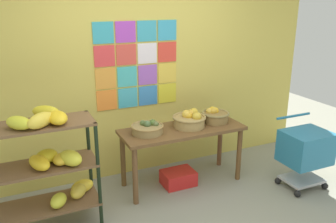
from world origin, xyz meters
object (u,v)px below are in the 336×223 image
object	(u,v)px
display_table	(182,136)
shopping_cart	(305,150)
banana_shelf_unit	(51,159)
fruit_basket_left	(190,120)
fruit_basket_centre	(215,116)
fruit_basket_back_left	(148,128)
produce_crate_under_table	(178,178)

from	to	relation	value
display_table	shopping_cart	world-z (taller)	shopping_cart
banana_shelf_unit	display_table	distance (m)	1.55
display_table	fruit_basket_left	bearing A→B (deg)	8.75
fruit_basket_centre	fruit_basket_back_left	xyz separation A→B (m)	(-0.89, -0.02, -0.02)
fruit_basket_centre	shopping_cart	xyz separation A→B (m)	(0.80, -0.72, -0.31)
banana_shelf_unit	produce_crate_under_table	size ratio (longest dim) A/B	3.16
banana_shelf_unit	fruit_basket_back_left	world-z (taller)	banana_shelf_unit
fruit_basket_centre	fruit_basket_left	size ratio (longest dim) A/B	0.85
fruit_basket_left	shopping_cart	distance (m)	1.39
fruit_basket_back_left	display_table	bearing A→B (deg)	-2.61
fruit_basket_back_left	produce_crate_under_table	world-z (taller)	fruit_basket_back_left
fruit_basket_centre	fruit_basket_back_left	world-z (taller)	fruit_basket_centre
display_table	banana_shelf_unit	bearing A→B (deg)	-169.57
banana_shelf_unit	fruit_basket_centre	size ratio (longest dim) A/B	3.63
fruit_basket_centre	produce_crate_under_table	world-z (taller)	fruit_basket_centre
fruit_basket_left	produce_crate_under_table	xyz separation A→B (m)	(-0.17, -0.05, -0.71)
produce_crate_under_table	shopping_cart	world-z (taller)	shopping_cart
fruit_basket_centre	produce_crate_under_table	distance (m)	0.88
banana_shelf_unit	produce_crate_under_table	bearing A→B (deg)	9.66
produce_crate_under_table	shopping_cart	size ratio (longest dim) A/B	0.46
fruit_basket_back_left	fruit_basket_centre	bearing A→B (deg)	1.09
banana_shelf_unit	shopping_cart	size ratio (longest dim) A/B	1.46
fruit_basket_left	produce_crate_under_table	world-z (taller)	fruit_basket_left
produce_crate_under_table	shopping_cart	bearing A→B (deg)	-26.27
fruit_basket_back_left	fruit_basket_left	bearing A→B (deg)	-0.40
display_table	shopping_cart	bearing A→B (deg)	-28.52
banana_shelf_unit	fruit_basket_centre	xyz separation A→B (m)	(1.98, 0.32, 0.06)
display_table	fruit_basket_centre	xyz separation A→B (m)	(0.46, 0.04, 0.18)
display_table	produce_crate_under_table	world-z (taller)	display_table
fruit_basket_left	banana_shelf_unit	bearing A→B (deg)	-169.68
banana_shelf_unit	shopping_cart	world-z (taller)	banana_shelf_unit
fruit_basket_back_left	shopping_cart	distance (m)	1.86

